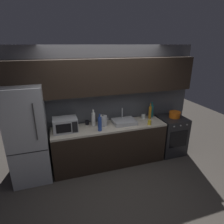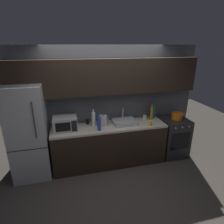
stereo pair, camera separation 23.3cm
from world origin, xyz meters
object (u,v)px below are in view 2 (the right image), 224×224
Objects in this scene: wine_bottle_blue at (99,123)px; mug_clear at (145,117)px; kettle at (103,120)px; wine_bottle_amber at (151,113)px; cooking_pot at (177,116)px; oven_range at (173,137)px; refrigerator at (29,132)px; wine_bottle_teal at (154,112)px; mug_yellow at (150,123)px; wine_bottle_white at (93,119)px; microwave at (65,123)px; mug_dark at (87,122)px.

wine_bottle_blue is 3.50× the size of mug_clear.
kettle is 0.99m from mug_clear.
wine_bottle_blue is 1.28m from wine_bottle_amber.
kettle is 0.95× the size of cooking_pot.
mug_clear is (-0.68, 0.16, 0.50)m from oven_range.
refrigerator is 2.67m from wine_bottle_teal.
refrigerator reaches higher than mug_yellow.
wine_bottle_white is (-0.20, 0.04, 0.04)m from kettle.
wine_bottle_teal is at bearing 5.33° from microwave.
wine_bottle_amber is at bearing 167.00° from oven_range.
refrigerator is 7.34× the size of cooking_pot.
mug_dark is (-1.52, 0.00, -0.10)m from wine_bottle_teal.
cooking_pot is at bearing 5.21° from wine_bottle_blue.
mug_yellow is 0.40× the size of cooking_pot.
wine_bottle_amber is at bearing 60.91° from mug_yellow.
kettle is 2.48× the size of mug_dark.
wine_bottle_amber is at bearing 3.49° from kettle.
oven_range is 1.95m from wine_bottle_white.
microwave is 1.28× the size of wine_bottle_teal.
refrigerator is 2.06× the size of oven_range.
microwave is at bearing -176.87° from wine_bottle_amber.
mug_yellow is (0.95, -0.25, -0.06)m from kettle.
wine_bottle_amber reaches higher than mug_dark.
microwave is at bearing 1.55° from refrigerator.
mug_yellow is (-0.18, -0.32, -0.10)m from wine_bottle_amber.
mug_yellow is at bearing -14.16° from wine_bottle_white.
wine_bottle_blue is 0.98× the size of wine_bottle_amber.
wine_bottle_teal is at bearing 11.67° from mug_clear.
oven_range is 2.04m from mug_dark.
mug_dark is at bearing 153.99° from kettle.
oven_range is 9.28× the size of mug_dark.
kettle is (0.77, 0.04, -0.03)m from microwave.
oven_range is 2.52× the size of wine_bottle_white.
cooking_pot is at bearing 1.67° from oven_range.
mug_yellow reaches higher than mug_dark.
wine_bottle_amber reaches higher than mug_clear.
wine_bottle_teal reaches higher than wine_bottle_blue.
refrigerator is at bearing 179.98° from oven_range.
kettle is at bearing -26.01° from mug_dark.
oven_range is at bearing -13.00° from wine_bottle_amber.
wine_bottle_white is 1.18m from mug_yellow.
mug_clear is at bearing 5.94° from kettle.
mug_dark is at bearing 116.56° from wine_bottle_blue.
kettle is 0.69× the size of wine_bottle_blue.
refrigerator is at bearing 175.35° from mug_yellow.
refrigerator reaches higher than microwave.
mug_dark is 1.29m from mug_clear.
kettle is at bearing 178.11° from oven_range.
refrigerator is 18.49× the size of mug_yellow.
microwave is 1.29× the size of wine_bottle_amber.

